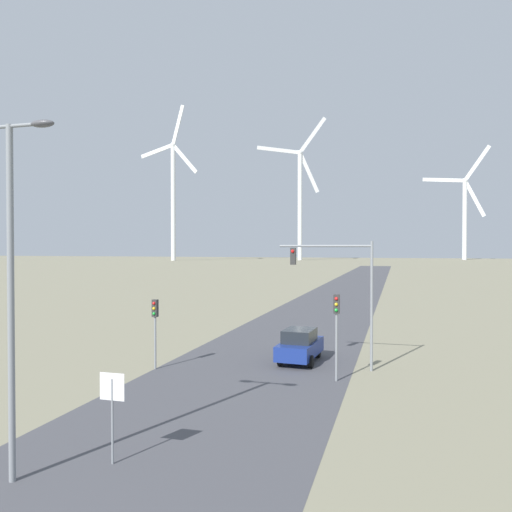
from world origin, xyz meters
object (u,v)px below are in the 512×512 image
(car_approaching, at_px, (300,345))
(wind_turbine_center, at_px, (465,210))
(traffic_light_post_near_right, at_px, (336,318))
(traffic_light_mast_overhead, at_px, (340,278))
(streetlamp, at_px, (11,258))
(traffic_light_post_near_left, at_px, (155,318))
(stop_sign_near, at_px, (112,400))
(wind_turbine_left, at_px, (300,194))
(wind_turbine_far_left, at_px, (173,191))

(car_approaching, bearing_deg, wind_turbine_center, 81.24)
(traffic_light_post_near_right, relative_size, traffic_light_mast_overhead, 0.62)
(streetlamp, distance_m, wind_turbine_center, 262.49)
(car_approaching, bearing_deg, streetlamp, -106.72)
(traffic_light_mast_overhead, height_order, car_approaching, traffic_light_mast_overhead)
(traffic_light_mast_overhead, bearing_deg, car_approaching, 155.66)
(traffic_light_post_near_left, bearing_deg, wind_turbine_center, 79.80)
(stop_sign_near, distance_m, wind_turbine_left, 233.47)
(traffic_light_post_near_right, bearing_deg, wind_turbine_left, 101.33)
(traffic_light_mast_overhead, height_order, wind_turbine_far_left, wind_turbine_far_left)
(traffic_light_post_near_left, distance_m, wind_turbine_far_left, 216.66)
(car_approaching, relative_size, wind_turbine_center, 0.07)
(traffic_light_post_near_left, distance_m, traffic_light_post_near_right, 9.37)
(traffic_light_post_near_right, xyz_separation_m, traffic_light_mast_overhead, (-0.11, 2.43, 1.73))
(car_approaching, bearing_deg, traffic_light_mast_overhead, -24.34)
(streetlamp, distance_m, traffic_light_post_near_right, 14.83)
(streetlamp, relative_size, traffic_light_mast_overhead, 1.45)
(traffic_light_post_near_right, bearing_deg, traffic_light_mast_overhead, 92.65)
(streetlamp, distance_m, traffic_light_mast_overhead, 16.66)
(stop_sign_near, relative_size, traffic_light_mast_overhead, 0.40)
(stop_sign_near, relative_size, car_approaching, 0.64)
(stop_sign_near, distance_m, wind_turbine_center, 260.84)
(traffic_light_mast_overhead, bearing_deg, wind_turbine_center, 81.81)
(streetlamp, height_order, stop_sign_near, streetlamp)
(wind_turbine_far_left, bearing_deg, streetlamp, -65.75)
(wind_turbine_left, distance_m, wind_turbine_center, 83.75)
(streetlamp, relative_size, wind_turbine_center, 0.17)
(traffic_light_post_near_left, bearing_deg, traffic_light_mast_overhead, 15.97)
(traffic_light_mast_overhead, xyz_separation_m, wind_turbine_far_left, (-100.20, 191.64, 28.28))
(stop_sign_near, xyz_separation_m, traffic_light_post_near_right, (5.23, 10.87, 1.13))
(wind_turbine_left, height_order, wind_turbine_center, wind_turbine_left)
(traffic_light_post_near_left, relative_size, wind_turbine_left, 0.05)
(wind_turbine_left, bearing_deg, wind_turbine_far_left, -157.63)
(streetlamp, xyz_separation_m, stop_sign_near, (2.02, 1.70, -4.19))
(traffic_light_post_near_right, relative_size, car_approaching, 0.98)
(stop_sign_near, distance_m, traffic_light_mast_overhead, 14.54)
(streetlamp, distance_m, car_approaching, 17.53)
(traffic_light_post_near_left, xyz_separation_m, wind_turbine_center, (44.28, 246.02, 22.53))
(traffic_light_post_near_right, bearing_deg, wind_turbine_far_left, 117.33)
(traffic_light_mast_overhead, bearing_deg, wind_turbine_far_left, 117.60)
(streetlamp, relative_size, wind_turbine_left, 0.14)
(stop_sign_near, height_order, wind_turbine_left, wind_turbine_left)
(stop_sign_near, distance_m, traffic_light_post_near_right, 12.11)
(traffic_light_mast_overhead, distance_m, wind_turbine_left, 221.05)
(car_approaching, bearing_deg, traffic_light_post_near_left, -151.97)
(stop_sign_near, bearing_deg, car_approaching, 78.94)
(streetlamp, xyz_separation_m, wind_turbine_far_left, (-93.07, 206.64, 26.96))
(streetlamp, xyz_separation_m, car_approaching, (4.82, 16.05, -5.16))
(wind_turbine_far_left, xyz_separation_m, wind_turbine_left, (56.75, 23.35, -0.85))
(traffic_light_mast_overhead, bearing_deg, streetlamp, -115.43)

